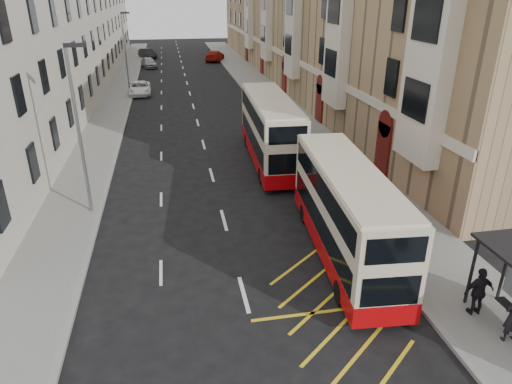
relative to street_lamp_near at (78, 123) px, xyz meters
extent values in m
plane|color=black|center=(6.35, -12.00, -4.64)|extent=(200.00, 200.00, 0.00)
cube|color=slate|center=(14.35, 18.00, -4.56)|extent=(4.00, 120.00, 0.15)
cube|color=slate|center=(-1.15, 18.00, -4.56)|extent=(3.00, 120.00, 0.15)
cube|color=gray|center=(12.35, 18.00, -4.56)|extent=(0.25, 120.00, 0.15)
cube|color=gray|center=(0.35, 18.00, -4.56)|extent=(0.25, 120.00, 0.15)
cube|color=#A3845F|center=(21.35, 33.50, 2.86)|extent=(10.00, 79.00, 15.00)
cube|color=beige|center=(16.32, 33.50, -0.64)|extent=(0.18, 79.00, 0.50)
cube|color=beige|center=(16.00, -2.00, 2.86)|extent=(0.80, 3.20, 10.00)
cube|color=beige|center=(16.00, 10.00, 2.86)|extent=(0.80, 3.20, 10.00)
cube|color=beige|center=(16.00, 22.00, 2.86)|extent=(0.80, 3.20, 10.00)
cube|color=beige|center=(16.00, 34.00, 2.86)|extent=(0.80, 3.20, 10.00)
cube|color=beige|center=(16.00, 46.00, 2.86)|extent=(0.80, 3.20, 10.00)
cube|color=#510F0B|center=(16.30, 2.00, -2.94)|extent=(0.20, 1.60, 3.00)
cube|color=#510F0B|center=(16.30, 14.00, -2.94)|extent=(0.20, 1.60, 3.00)
cube|color=#510F0B|center=(16.30, 26.00, -2.94)|extent=(0.20, 1.60, 3.00)
cube|color=#510F0B|center=(16.30, 38.00, -2.94)|extent=(0.20, 1.60, 3.00)
cube|color=#510F0B|center=(16.30, 50.00, -2.94)|extent=(0.20, 1.60, 3.00)
cube|color=beige|center=(-7.15, 33.50, 1.86)|extent=(9.00, 79.00, 13.00)
cube|color=black|center=(13.91, -10.10, -3.19)|extent=(0.08, 0.08, 2.60)
cube|color=black|center=(15.19, -10.10, -3.19)|extent=(0.08, 0.08, 2.60)
cylinder|color=red|center=(12.60, -9.50, -3.99)|extent=(0.06, 0.06, 1.00)
cylinder|color=red|center=(12.60, -6.25, -3.99)|extent=(0.06, 0.06, 1.00)
cylinder|color=red|center=(12.60, -3.00, -3.99)|extent=(0.06, 0.06, 1.00)
cube|color=red|center=(12.60, -6.25, -3.51)|extent=(0.05, 6.50, 0.06)
cube|color=red|center=(12.60, -6.25, -3.94)|extent=(0.05, 6.50, 0.06)
cylinder|color=slate|center=(-0.05, 0.00, -0.49)|extent=(0.16, 0.16, 8.00)
cube|color=black|center=(0.35, 0.00, 3.41)|extent=(0.90, 0.18, 0.18)
cylinder|color=slate|center=(-0.05, 30.00, -0.49)|extent=(0.16, 0.16, 8.00)
cube|color=black|center=(0.35, 30.00, 3.41)|extent=(0.90, 0.18, 0.18)
cube|color=beige|center=(10.87, -6.08, -2.57)|extent=(2.97, 9.91, 3.51)
cube|color=#A60509|center=(10.87, -6.08, -3.93)|extent=(3.00, 9.94, 0.80)
cube|color=black|center=(10.87, -6.08, -2.99)|extent=(2.95, 9.13, 0.98)
cube|color=black|center=(10.87, -6.08, -1.48)|extent=(2.95, 9.13, 0.89)
cube|color=beige|center=(10.87, -6.08, -0.78)|extent=(2.85, 9.51, 0.11)
cube|color=black|center=(11.25, -1.23, -2.95)|extent=(1.89, 0.22, 1.15)
cube|color=black|center=(11.25, -1.23, -1.13)|extent=(1.55, 0.19, 0.40)
cube|color=black|center=(10.50, -10.93, -2.95)|extent=(1.89, 0.22, 1.07)
cylinder|color=black|center=(10.12, -2.88, -4.19)|extent=(0.32, 0.90, 0.89)
cylinder|color=black|center=(12.12, -3.04, -4.19)|extent=(0.32, 0.90, 0.89)
cylinder|color=black|center=(9.63, -9.11, -4.19)|extent=(0.32, 0.90, 0.89)
cylinder|color=black|center=(11.63, -9.27, -4.19)|extent=(0.32, 0.90, 0.89)
cube|color=beige|center=(10.28, 5.50, -2.42)|extent=(2.85, 10.57, 3.76)
cube|color=#A60509|center=(10.28, 5.50, -3.87)|extent=(2.88, 10.60, 0.86)
cube|color=black|center=(10.28, 5.50, -2.87)|extent=(2.85, 9.74, 1.05)
cube|color=black|center=(10.28, 5.50, -1.26)|extent=(2.85, 9.74, 0.95)
cube|color=beige|center=(10.28, 5.50, -0.50)|extent=(2.73, 10.15, 0.11)
cube|color=black|center=(10.52, 10.71, -2.83)|extent=(2.02, 0.17, 1.24)
cube|color=black|center=(10.52, 10.71, -0.87)|extent=(1.67, 0.15, 0.43)
cube|color=black|center=(10.05, 0.29, -2.83)|extent=(2.02, 0.17, 1.14)
cylinder|color=black|center=(9.36, 8.90, -4.16)|extent=(0.31, 0.96, 0.95)
cylinder|color=black|center=(11.51, 8.80, -4.16)|extent=(0.31, 0.96, 0.95)
cylinder|color=black|center=(9.06, 2.20, -4.16)|extent=(0.31, 0.96, 0.95)
cylinder|color=black|center=(11.21, 2.10, -4.16)|extent=(0.31, 0.96, 0.95)
imported|color=black|center=(13.87, -10.69, -3.60)|extent=(1.05, 0.45, 1.78)
imported|color=white|center=(1.15, 28.31, -3.96)|extent=(2.36, 4.91, 1.35)
imported|color=#96989E|center=(1.62, 46.65, -3.90)|extent=(2.68, 4.58, 1.47)
imported|color=black|center=(1.16, 56.60, -3.88)|extent=(3.20, 4.87, 1.52)
imported|color=#9F1108|center=(11.55, 51.73, -3.83)|extent=(3.77, 5.94, 1.60)
camera|label=1|loc=(4.23, -21.60, 5.61)|focal=32.00mm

